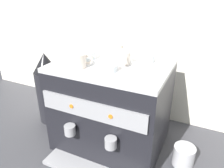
% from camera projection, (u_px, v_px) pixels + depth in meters
% --- Properties ---
extents(ground_plane, '(4.00, 4.00, 0.00)m').
position_uv_depth(ground_plane, '(112.00, 140.00, 1.30)').
color(ground_plane, '#38383D').
extents(tiled_backsplash_wall, '(2.80, 0.03, 1.08)m').
position_uv_depth(tiled_backsplash_wall, '(137.00, 39.00, 1.40)').
color(tiled_backsplash_wall, silver).
rests_on(tiled_backsplash_wall, ground_plane).
extents(espresso_machine, '(0.59, 0.55, 0.50)m').
position_uv_depth(espresso_machine, '(112.00, 106.00, 1.20)').
color(espresso_machine, black).
rests_on(espresso_machine, ground_plane).
extents(ceramic_cup_0, '(0.10, 0.07, 0.08)m').
position_uv_depth(ceramic_cup_0, '(118.00, 52.00, 1.14)').
color(ceramic_cup_0, beige).
rests_on(ceramic_cup_0, espresso_machine).
extents(ceramic_cup_1, '(0.08, 0.10, 0.06)m').
position_uv_depth(ceramic_cup_1, '(123.00, 58.00, 1.07)').
color(ceramic_cup_1, beige).
rests_on(ceramic_cup_1, espresso_machine).
extents(ceramic_cup_2, '(0.10, 0.10, 0.07)m').
position_uv_depth(ceramic_cup_2, '(79.00, 61.00, 1.03)').
color(ceramic_cup_2, beige).
rests_on(ceramic_cup_2, espresso_machine).
extents(ceramic_bowl_0, '(0.13, 0.13, 0.04)m').
position_uv_depth(ceramic_bowl_0, '(84.00, 55.00, 1.17)').
color(ceramic_bowl_0, silver).
rests_on(ceramic_bowl_0, espresso_machine).
extents(ceramic_bowl_1, '(0.10, 0.10, 0.03)m').
position_uv_depth(ceramic_bowl_1, '(106.00, 68.00, 1.00)').
color(ceramic_bowl_1, silver).
rests_on(ceramic_bowl_1, espresso_machine).
extents(ceramic_bowl_2, '(0.09, 0.09, 0.04)m').
position_uv_depth(ceramic_bowl_2, '(145.00, 58.00, 1.11)').
color(ceramic_bowl_2, silver).
rests_on(ceramic_bowl_2, espresso_machine).
extents(coffee_grinder, '(0.16, 0.16, 0.48)m').
position_uv_depth(coffee_grinder, '(48.00, 88.00, 1.42)').
color(coffee_grinder, black).
rests_on(coffee_grinder, ground_plane).
extents(milk_pitcher, '(0.11, 0.11, 0.11)m').
position_uv_depth(milk_pitcher, '(184.00, 156.00, 1.11)').
color(milk_pitcher, '#B7B7BC').
rests_on(milk_pitcher, ground_plane).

